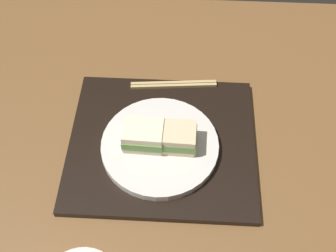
{
  "coord_description": "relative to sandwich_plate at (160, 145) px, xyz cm",
  "views": [
    {
      "loc": [
        -2.59,
        45.75,
        73.12
      ],
      "look_at": [
        -0.03,
        -3.16,
        5.0
      ],
      "focal_mm": 44.82,
      "sensor_mm": 36.0,
      "label": 1
    }
  ],
  "objects": [
    {
      "name": "ground_plane",
      "position": [
        -1.44,
        0.1,
        -3.95
      ],
      "size": [
        140.0,
        100.0,
        3.0
      ],
      "primitive_type": "cube",
      "color": "brown"
    },
    {
      "name": "serving_tray",
      "position": [
        -0.29,
        -1.6,
        -1.65
      ],
      "size": [
        37.92,
        33.71,
        1.6
      ],
      "primitive_type": "cube",
      "color": "black",
      "rests_on": "ground_plane"
    },
    {
      "name": "sandwich_plate",
      "position": [
        0.0,
        0.0,
        0.0
      ],
      "size": [
        23.58,
        23.58,
        1.7
      ],
      "primitive_type": "cylinder",
      "color": "silver",
      "rests_on": "serving_tray"
    },
    {
      "name": "sandwich_near",
      "position": [
        -3.17,
        0.1,
        3.18
      ],
      "size": [
        8.19,
        6.1,
        4.66
      ],
      "color": "beige",
      "rests_on": "sandwich_plate"
    },
    {
      "name": "sandwich_far",
      "position": [
        3.17,
        -0.1,
        3.31
      ],
      "size": [
        8.11,
        6.33,
        4.92
      ],
      "color": "#EFE5C1",
      "rests_on": "sandwich_plate"
    },
    {
      "name": "chopsticks_pair",
      "position": [
        -2.02,
        -16.83,
        -0.5
      ],
      "size": [
        19.34,
        3.26,
        0.7
      ],
      "color": "tan",
      "rests_on": "serving_tray"
    }
  ]
}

